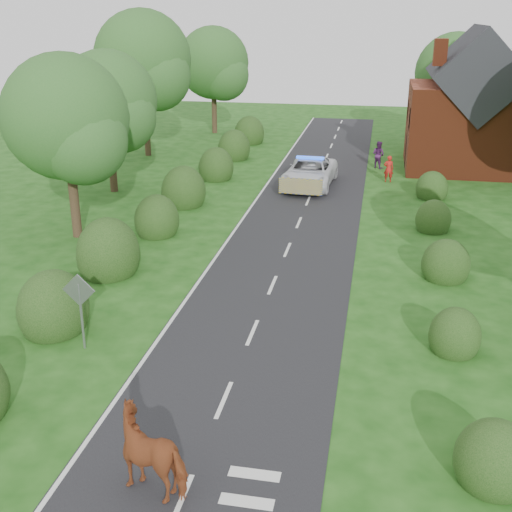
% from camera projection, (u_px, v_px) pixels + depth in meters
% --- Properties ---
extents(ground, '(120.00, 120.00, 0.00)m').
position_uv_depth(ground, '(224.00, 400.00, 17.51)').
color(ground, '#194811').
extents(road, '(6.00, 70.00, 0.02)m').
position_uv_depth(road, '(296.00, 229.00, 31.26)').
color(road, black).
rests_on(road, ground).
extents(road_markings, '(4.96, 70.00, 0.01)m').
position_uv_depth(road_markings, '(256.00, 241.00, 29.64)').
color(road_markings, white).
rests_on(road_markings, road).
extents(hedgerow_left, '(2.75, 50.41, 3.00)m').
position_uv_depth(hedgerow_left, '(145.00, 228.00, 29.12)').
color(hedgerow_left, '#12360F').
rests_on(hedgerow_left, ground).
extents(hedgerow_right, '(2.10, 45.78, 2.10)m').
position_uv_depth(hedgerow_right, '(443.00, 255.00, 26.43)').
color(hedgerow_right, '#12360F').
rests_on(hedgerow_right, ground).
extents(tree_left_a, '(5.74, 5.60, 8.38)m').
position_uv_depth(tree_left_a, '(70.00, 123.00, 28.20)').
color(tree_left_a, '#332316').
rests_on(tree_left_a, ground).
extents(tree_left_b, '(5.74, 5.60, 8.07)m').
position_uv_depth(tree_left_b, '(111.00, 105.00, 35.91)').
color(tree_left_b, '#332316').
rests_on(tree_left_b, ground).
extents(tree_left_c, '(6.97, 6.80, 10.22)m').
position_uv_depth(tree_left_c, '(146.00, 64.00, 44.78)').
color(tree_left_c, '#332316').
rests_on(tree_left_c, ground).
extents(tree_left_d, '(6.15, 6.00, 8.89)m').
position_uv_depth(tree_left_d, '(216.00, 66.00, 53.85)').
color(tree_left_d, '#332316').
rests_on(tree_left_d, ground).
extents(tree_right_c, '(6.15, 6.00, 8.58)m').
position_uv_depth(tree_right_c, '(458.00, 76.00, 48.67)').
color(tree_right_c, '#332316').
rests_on(tree_right_c, ground).
extents(road_sign, '(1.06, 0.08, 2.53)m').
position_uv_depth(road_sign, '(80.00, 300.00, 19.64)').
color(road_sign, gray).
rests_on(road_sign, ground).
extents(house, '(8.00, 7.40, 9.17)m').
position_uv_depth(house, '(471.00, 112.00, 41.99)').
color(house, maroon).
rests_on(house, ground).
extents(cow, '(2.44, 1.66, 1.58)m').
position_uv_depth(cow, '(156.00, 455.00, 14.13)').
color(cow, brown).
rests_on(cow, ground).
extents(police_van, '(3.10, 6.18, 1.81)m').
position_uv_depth(police_van, '(310.00, 173.00, 38.67)').
color(police_van, silver).
rests_on(police_van, ground).
extents(pedestrian_red, '(0.61, 0.41, 1.65)m').
position_uv_depth(pedestrian_red, '(389.00, 169.00, 39.66)').
color(pedestrian_red, red).
rests_on(pedestrian_red, ground).
extents(pedestrian_purple, '(1.12, 1.07, 1.82)m').
position_uv_depth(pedestrian_purple, '(378.00, 155.00, 43.18)').
color(pedestrian_purple, '#542159').
rests_on(pedestrian_purple, ground).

